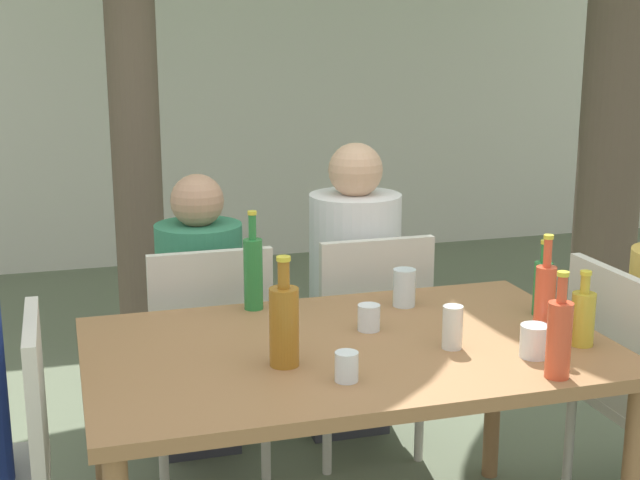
{
  "coord_description": "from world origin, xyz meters",
  "views": [
    {
      "loc": [
        -0.79,
        -2.38,
        1.68
      ],
      "look_at": [
        0.0,
        0.3,
        1.01
      ],
      "focal_mm": 50.0,
      "sensor_mm": 36.0,
      "label": 1
    }
  ],
  "objects": [
    {
      "name": "person_seated_2",
      "position": [
        -0.31,
        0.96,
        0.51
      ],
      "size": [
        0.33,
        0.56,
        1.15
      ],
      "rotation": [
        0.0,
        0.0,
        3.14
      ],
      "color": "#383842",
      "rests_on": "ground_plane"
    },
    {
      "name": "drinking_glass_0",
      "position": [
        -0.09,
        -0.27,
        0.8
      ],
      "size": [
        0.06,
        0.06,
        0.08
      ],
      "color": "white",
      "rests_on": "dining_table_front"
    },
    {
      "name": "green_bottle_5",
      "position": [
        0.69,
        0.08,
        0.85
      ],
      "size": [
        0.06,
        0.06,
        0.25
      ],
      "color": "#287A38",
      "rests_on": "dining_table_front"
    },
    {
      "name": "drinking_glass_4",
      "position": [
        0.3,
        0.3,
        0.82
      ],
      "size": [
        0.08,
        0.08,
        0.13
      ],
      "color": "silver",
      "rests_on": "dining_table_front"
    },
    {
      "name": "person_seated_3",
      "position": [
        0.31,
        0.94,
        0.56
      ],
      "size": [
        0.36,
        0.58,
        1.24
      ],
      "rotation": [
        0.0,
        0.0,
        3.14
      ],
      "color": "#383842",
      "rests_on": "ground_plane"
    },
    {
      "name": "drinking_glass_1",
      "position": [
        0.28,
        -0.12,
        0.82
      ],
      "size": [
        0.06,
        0.06,
        0.13
      ],
      "color": "silver",
      "rests_on": "dining_table_front"
    },
    {
      "name": "drinking_glass_3",
      "position": [
        0.1,
        0.1,
        0.8
      ],
      "size": [
        0.07,
        0.07,
        0.08
      ],
      "color": "white",
      "rests_on": "dining_table_front"
    },
    {
      "name": "amber_bottle_2",
      "position": [
        -0.23,
        -0.11,
        0.88
      ],
      "size": [
        0.08,
        0.08,
        0.31
      ],
      "color": "#9E661E",
      "rests_on": "dining_table_front"
    },
    {
      "name": "green_bottle_4",
      "position": [
        -0.2,
        0.41,
        0.89
      ],
      "size": [
        0.06,
        0.06,
        0.34
      ],
      "color": "#287A38",
      "rests_on": "dining_table_front"
    },
    {
      "name": "patio_chair_2",
      "position": [
        -0.31,
        0.71,
        0.52
      ],
      "size": [
        0.44,
        0.44,
        0.92
      ],
      "rotation": [
        0.0,
        0.0,
        3.14
      ],
      "color": "beige",
      "rests_on": "ground_plane"
    },
    {
      "name": "patio_chair_3",
      "position": [
        0.31,
        0.71,
        0.52
      ],
      "size": [
        0.44,
        0.44,
        0.92
      ],
      "rotation": [
        0.0,
        0.0,
        3.14
      ],
      "color": "beige",
      "rests_on": "ground_plane"
    },
    {
      "name": "soda_bottle_3",
      "position": [
        0.55,
        -0.17,
        0.89
      ],
      "size": [
        0.06,
        0.06,
        0.34
      ],
      "color": "#DB4C2D",
      "rests_on": "dining_table_front"
    },
    {
      "name": "oil_cruet_1",
      "position": [
        0.66,
        -0.2,
        0.85
      ],
      "size": [
        0.07,
        0.07,
        0.23
      ],
      "color": "gold",
      "rests_on": "dining_table_front"
    },
    {
      "name": "cafe_building_wall",
      "position": [
        0.0,
        3.99,
        1.4
      ],
      "size": [
        10.0,
        0.08,
        2.8
      ],
      "color": "silver",
      "rests_on": "ground_plane"
    },
    {
      "name": "drinking_glass_2",
      "position": [
        0.48,
        -0.25,
        0.8
      ],
      "size": [
        0.08,
        0.08,
        0.1
      ],
      "color": "white",
      "rests_on": "dining_table_front"
    },
    {
      "name": "patio_chair_1",
      "position": [
        1.01,
        0.0,
        0.52
      ],
      "size": [
        0.44,
        0.44,
        0.92
      ],
      "rotation": [
        0.0,
        0.0,
        1.57
      ],
      "color": "beige",
      "rests_on": "ground_plane"
    },
    {
      "name": "dining_table_front",
      "position": [
        0.0,
        0.0,
        0.68
      ],
      "size": [
        1.55,
        0.96,
        0.76
      ],
      "color": "#996B42",
      "rests_on": "ground_plane"
    },
    {
      "name": "soda_bottle_0",
      "position": [
        0.46,
        -0.4,
        0.87
      ],
      "size": [
        0.07,
        0.07,
        0.3
      ],
      "color": "#DB4C2D",
      "rests_on": "dining_table_front"
    }
  ]
}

